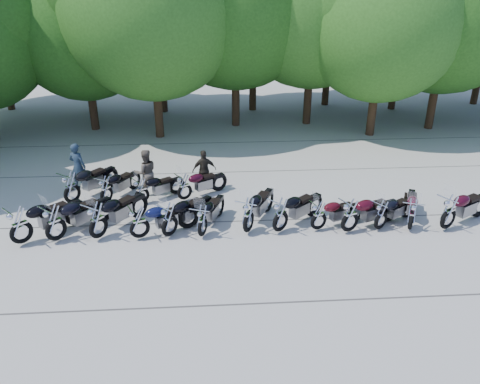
{
  "coord_description": "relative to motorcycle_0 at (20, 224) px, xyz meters",
  "views": [
    {
      "loc": [
        -0.94,
        -12.64,
        7.56
      ],
      "look_at": [
        0.0,
        1.5,
        1.1
      ],
      "focal_mm": 35.0,
      "sensor_mm": 36.0,
      "label": 1
    }
  ],
  "objects": [
    {
      "name": "motorcycle_8",
      "position": [
        9.37,
        0.27,
        -0.13
      ],
      "size": [
        2.17,
        1.36,
        1.18
      ],
      "primitive_type": null,
      "rotation": [
        0.0,
        0.0,
        1.95
      ],
      "color": "#3F0810",
      "rests_on": "ground"
    },
    {
      "name": "rider_2",
      "position": [
        5.64,
        3.89,
        0.08
      ],
      "size": [
        1.0,
        0.57,
        1.61
      ],
      "primitive_type": "imported",
      "rotation": [
        0.0,
        0.0,
        3.34
      ],
      "color": "black",
      "rests_on": "ground"
    },
    {
      "name": "rider_1",
      "position": [
        3.44,
        3.56,
        0.18
      ],
      "size": [
        1.04,
        0.91,
        1.8
      ],
      "primitive_type": "imported",
      "rotation": [
        0.0,
        0.0,
        3.45
      ],
      "color": "brown",
      "rests_on": "ground"
    },
    {
      "name": "tree_6",
      "position": [
        14.4,
        10.42,
        5.09
      ],
      "size": [
        8.0,
        8.0,
        9.82
      ],
      "color": "#3A2614",
      "rests_on": "ground"
    },
    {
      "name": "motorcycle_0",
      "position": [
        0.0,
        0.0,
        0.0
      ],
      "size": [
        2.37,
        2.33,
        1.44
      ],
      "primitive_type": null,
      "rotation": [
        0.0,
        0.0,
        2.34
      ],
      "color": "black",
      "rests_on": "ground"
    },
    {
      "name": "tree_7",
      "position": [
        18.05,
        11.38,
        5.67
      ],
      "size": [
        8.79,
        8.79,
        10.79
      ],
      "color": "#3A2614",
      "rests_on": "ground"
    },
    {
      "name": "tree_14",
      "position": [
        17.52,
        15.7,
        5.11
      ],
      "size": [
        8.02,
        8.02,
        9.84
      ],
      "color": "#3A2614",
      "rests_on": "ground"
    },
    {
      "name": "motorcycle_13",
      "position": [
        0.82,
        2.84,
        -0.01
      ],
      "size": [
        2.11,
        2.49,
        1.43
      ],
      "primitive_type": null,
      "rotation": [
        0.0,
        0.0,
        2.51
      ],
      "color": "black",
      "rests_on": "ground"
    },
    {
      "name": "motorcycle_9",
      "position": [
        10.33,
        0.05,
        -0.04
      ],
      "size": [
        2.48,
        1.64,
        1.35
      ],
      "primitive_type": null,
      "rotation": [
        0.0,
        0.0,
        1.99
      ],
      "color": "#370711",
      "rests_on": "ground"
    },
    {
      "name": "tree_2",
      "position": [
        -0.41,
        12.44,
        4.59
      ],
      "size": [
        7.31,
        7.31,
        8.97
      ],
      "color": "#3A2614",
      "rests_on": "ground"
    },
    {
      "name": "motorcycle_1",
      "position": [
        1.01,
        0.12,
        -0.01
      ],
      "size": [
        2.27,
        2.38,
        1.42
      ],
      "primitive_type": null,
      "rotation": [
        0.0,
        0.0,
        2.4
      ],
      "color": "black",
      "rests_on": "ground"
    },
    {
      "name": "rider_0",
      "position": [
        0.74,
        4.27,
        0.22
      ],
      "size": [
        0.81,
        0.68,
        1.88
      ],
      "primitive_type": "imported",
      "rotation": [
        0.0,
        0.0,
        2.74
      ],
      "color": "#1D2D3E",
      "rests_on": "ground"
    },
    {
      "name": "motorcycle_3",
      "position": [
        3.6,
        0.09,
        -0.08
      ],
      "size": [
        2.37,
        1.54,
        1.29
      ],
      "primitive_type": null,
      "rotation": [
        0.0,
        0.0,
        1.98
      ],
      "color": "#0C1035",
      "rests_on": "ground"
    },
    {
      "name": "tree_5",
      "position": [
        11.46,
        12.81,
        5.85
      ],
      "size": [
        9.04,
        9.04,
        11.1
      ],
      "color": "#3A2614",
      "rests_on": "ground"
    },
    {
      "name": "motorcycle_6",
      "position": [
        7.06,
        0.26,
        -0.03
      ],
      "size": [
        1.8,
        2.52,
        1.39
      ],
      "primitive_type": null,
      "rotation": [
        0.0,
        0.0,
        2.66
      ],
      "color": "black",
      "rests_on": "ground"
    },
    {
      "name": "motorcycle_12",
      "position": [
        13.59,
        0.02,
        -0.01
      ],
      "size": [
        2.55,
        1.9,
        1.41
      ],
      "primitive_type": null,
      "rotation": [
        0.0,
        0.0,
        2.09
      ],
      "color": "black",
      "rests_on": "ground"
    },
    {
      "name": "tree_11",
      "position": [
        3.08,
        16.03,
        4.77
      ],
      "size": [
        7.56,
        7.56,
        9.28
      ],
      "color": "#3A2614",
      "rests_on": "ground"
    },
    {
      "name": "motorcycle_4",
      "position": [
        4.54,
        0.18,
        -0.06
      ],
      "size": [
        2.1,
        2.22,
        1.32
      ],
      "primitive_type": null,
      "rotation": [
        0.0,
        0.0,
        2.41
      ],
      "color": "black",
      "rests_on": "ground"
    },
    {
      "name": "motorcycle_15",
      "position": [
        3.35,
        2.66,
        -0.14
      ],
      "size": [
        2.05,
        1.69,
        1.16
      ],
      "primitive_type": null,
      "rotation": [
        0.0,
        0.0,
        2.18
      ],
      "color": "black",
      "rests_on": "ground"
    },
    {
      "name": "motorcycle_10",
      "position": [
        11.4,
        0.17,
        -0.12
      ],
      "size": [
        2.11,
        1.72,
        1.2
      ],
      "primitive_type": null,
      "rotation": [
        0.0,
        0.0,
        2.17
      ],
      "color": "black",
      "rests_on": "ground"
    },
    {
      "name": "motorcycle_5",
      "position": [
        5.58,
        0.11,
        -0.1
      ],
      "size": [
        1.42,
        2.28,
        1.24
      ],
      "primitive_type": null,
      "rotation": [
        0.0,
        0.0,
        2.77
      ],
      "color": "black",
      "rests_on": "ground"
    },
    {
      "name": "motorcycle_7",
      "position": [
        8.1,
        0.22,
        -0.03
      ],
      "size": [
        2.34,
        2.13,
        1.38
      ],
      "primitive_type": null,
      "rotation": [
        0.0,
        0.0,
        2.27
      ],
      "color": "black",
      "rests_on": "ground"
    },
    {
      "name": "ground",
      "position": [
        6.84,
        -0.4,
        -0.72
      ],
      "size": [
        90.0,
        90.0,
        0.0
      ],
      "primitive_type": "plane",
      "color": "#A9A499",
      "rests_on": "ground"
    },
    {
      "name": "tree_13",
      "position": [
        13.53,
        17.08,
        5.32
      ],
      "size": [
        8.31,
        8.31,
        10.2
      ],
      "color": "#3A2614",
      "rests_on": "ground"
    },
    {
      "name": "tree_12",
      "position": [
        8.64,
        16.07,
        5.0
      ],
      "size": [
        7.88,
        7.88,
        9.67
      ],
      "color": "#3A2614",
      "rests_on": "ground"
    },
    {
      "name": "motorcycle_16",
      "position": [
        4.9,
        2.87,
        -0.12
      ],
      "size": [
        2.15,
        1.7,
        1.21
      ],
      "primitive_type": null,
      "rotation": [
        0.0,
        0.0,
        2.14
      ],
      "color": "black",
      "rests_on": "ground"
    },
    {
      "name": "motorcycle_2",
      "position": [
        2.3,
        0.19,
        -0.01
      ],
      "size": [
        2.1,
        2.5,
        1.43
      ],
      "primitive_type": null,
      "rotation": [
        0.0,
        0.0,
        2.52
      ],
      "color": "black",
      "rests_on": "ground"
    },
    {
      "name": "tree_3",
      "position": [
        3.27,
        10.84,
        5.6
      ],
      "size": [
        8.7,
        8.7,
        10.67
      ],
      "color": "#3A2614",
      "rests_on": "ground"
    },
    {
      "name": "motorcycle_14",
      "position": [
        2.05,
        2.81,
        -0.11
      ],
      "size": [
        1.68,
        2.16,
        1.21
      ],
      "primitive_type": null,
      "rotation": [
        0.0,
        0.0,
        2.59
      ],
      "color": "black",
      "rests_on": "ground"
    },
    {
      "name": "motorcycle_11",
      "position": [
        12.38,
        0.09,
        -0.09
      ],
      "size": [
        1.47,
        2.31,
        1.25
      ],
      "primitive_type": null,
      "rotation": [
        0.0,
        0.0,
        2.75
      ],
      "color": "#3C0815",
      "rests_on": "ground"
    },
    {
      "name": "tree_10",
      "position": [
        -1.45,
        16.57,
        4.94
      ],
      "size": [
        7.78,
        7.78,
        9.55
      ],
      "color": "#3A2614",
      "rests_on": "ground"
    }
  ]
}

